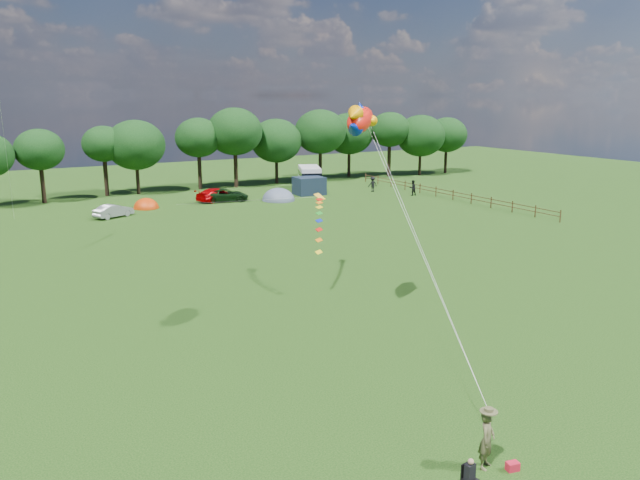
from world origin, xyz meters
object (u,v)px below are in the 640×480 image
tent_orange (146,208)px  kite_flyer (487,440)px  car_c (217,195)px  fish_kite (359,120)px  campervan_d (310,177)px  car_b (113,211)px  walker_b (373,184)px  car_d (225,195)px  walker_a (413,188)px  tent_greyblue (278,200)px  camp_chair (469,471)px

tent_orange → kite_flyer: size_ratio=1.52×
car_c → fish_kite: (-7.53, -40.53, 9.83)m
car_c → campervan_d: bearing=-96.3°
campervan_d → fish_kite: size_ratio=2.04×
car_b → tent_orange: size_ratio=1.25×
car_c → fish_kite: 42.38m
walker_b → car_d: bearing=-6.1°
campervan_d → walker_a: campervan_d is taller
tent_orange → tent_greyblue: size_ratio=0.72×
campervan_d → walker_a: 13.52m
car_c → car_d: size_ratio=0.93×
campervan_d → tent_orange: size_ratio=2.15×
campervan_d → tent_greyblue: bearing=152.0°
car_c → fish_kite: size_ratio=1.57×
campervan_d → walker_b: bearing=-112.1°
campervan_d → camp_chair: 63.01m
car_d → walker_a: walker_a is taller
campervan_d → fish_kite: 49.22m
car_b → fish_kite: (4.80, -36.43, 9.92)m
car_b → car_d: size_ratio=0.70×
kite_flyer → camp_chair: (-1.33, -0.65, -0.32)m
campervan_d → fish_kite: (-21.20, -43.49, 9.02)m
tent_orange → fish_kite: fish_kite is taller
car_c → tent_greyblue: (6.31, -2.96, -0.72)m
car_b → campervan_d: size_ratio=0.58×
car_b → walker_a: (34.25, -3.63, 0.27)m
kite_flyer → car_d: bearing=48.1°
tent_orange → walker_b: walker_b is taller
car_c → walker_a: (21.92, -7.73, 0.18)m
tent_orange → tent_greyblue: (14.50, -2.50, -0.00)m
tent_greyblue → walker_a: walker_a is taller
fish_kite → walker_a: 45.12m
car_b → tent_greyblue: tent_greyblue is taller
car_c → tent_greyblue: 7.01m
car_b → camp_chair: 50.27m
car_d → campervan_d: bearing=-62.3°
car_d → camp_chair: (-13.24, -53.78, -0.07)m
car_d → kite_flyer: size_ratio=2.70×
car_c → tent_orange: size_ratio=1.65×
kite_flyer → walker_b: kite_flyer is taller
car_d → walker_b: walker_b is taller
tent_greyblue → kite_flyer: kite_flyer is taller
fish_kite → car_b: bearing=55.3°
camp_chair → fish_kite: 17.72m
car_b → kite_flyer: 49.63m
tent_orange → car_c: bearing=3.2°
car_b → camp_chair: (-0.12, -50.27, -0.00)m
car_d → campervan_d: (12.88, 3.55, 0.83)m
car_c → camp_chair: bearing=148.6°
tent_orange → camp_chair: camp_chair is taller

